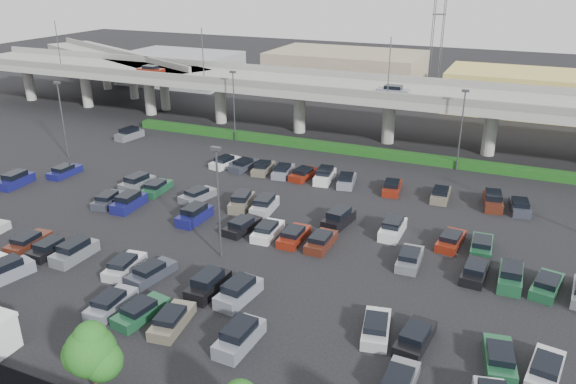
{
  "coord_description": "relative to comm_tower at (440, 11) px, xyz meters",
  "views": [
    {
      "loc": [
        23.27,
        -46.29,
        24.33
      ],
      "look_at": [
        1.3,
        4.0,
        2.0
      ],
      "focal_mm": 35.0,
      "sensor_mm": 36.0,
      "label": 1
    }
  ],
  "objects": [
    {
      "name": "ground",
      "position": [
        -4.0,
        -74.0,
        -15.61
      ],
      "size": [
        280.0,
        280.0,
        0.0
      ],
      "primitive_type": "plane",
      "color": "black"
    },
    {
      "name": "overpass",
      "position": [
        -4.22,
        -42.01,
        -8.64
      ],
      "size": [
        150.0,
        13.0,
        15.8
      ],
      "color": "gray",
      "rests_on": "ground"
    },
    {
      "name": "on_ramp",
      "position": [
        -56.1,
        -30.95,
        -8.76
      ],
      "size": [
        50.93,
        30.13,
        8.8
      ],
      "color": "gray",
      "rests_on": "ground"
    },
    {
      "name": "hedge",
      "position": [
        -4.0,
        -49.0,
        -15.06
      ],
      "size": [
        66.0,
        1.6,
        1.1
      ],
      "primitive_type": "cube",
      "color": "#154012",
      "rests_on": "ground"
    },
    {
      "name": "tree_row",
      "position": [
        -3.3,
        -100.53,
        -12.09
      ],
      "size": [
        65.07,
        3.66,
        5.94
      ],
      "color": "#332316",
      "rests_on": "ground"
    },
    {
      "name": "parked_cars",
      "position": [
        -4.36,
        -78.42,
        -15.0
      ],
      "size": [
        62.96,
        41.66,
        1.67
      ],
      "color": "#1B4E2F",
      "rests_on": "ground"
    },
    {
      "name": "light_poles",
      "position": [
        -8.12,
        -72.0,
        -9.37
      ],
      "size": [
        66.9,
        48.38,
        10.3
      ],
      "color": "#47474C",
      "rests_on": "ground"
    },
    {
      "name": "distant_buildings",
      "position": [
        8.38,
        -12.19,
        -11.87
      ],
      "size": [
        138.0,
        24.0,
        9.0
      ],
      "color": "gray",
      "rests_on": "ground"
    },
    {
      "name": "comm_tower",
      "position": [
        0.0,
        0.0,
        0.0
      ],
      "size": [
        2.4,
        2.4,
        30.0
      ],
      "color": "#47474C",
      "rests_on": "ground"
    }
  ]
}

